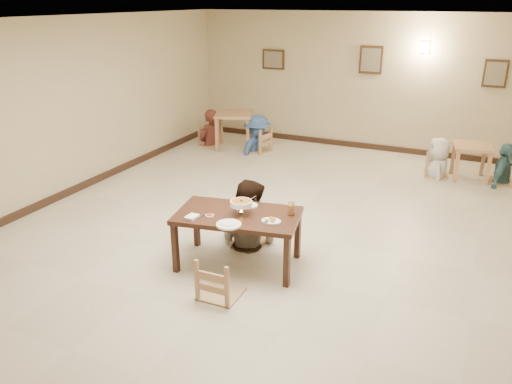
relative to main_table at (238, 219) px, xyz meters
The scene contains 31 objects.
floor 1.27m from the main_table, 82.32° to the left, with size 10.00×10.00×0.00m, color beige.
ceiling 2.60m from the main_table, 82.32° to the left, with size 10.00×10.00×0.00m, color silver.
wall_back 6.15m from the main_table, 88.62° to the left, with size 10.00×10.00×0.00m, color #C8B68E.
wall_left 4.09m from the main_table, 164.28° to the left, with size 10.00×10.00×0.00m, color #C8B68E.
baseboard_back 6.08m from the main_table, 88.62° to the left, with size 8.00×0.06×0.12m, color black.
baseboard_left 4.02m from the main_table, 164.16° to the left, with size 0.06×10.00×0.12m, color black.
picture_a 6.50m from the main_table, 108.77° to the left, with size 0.55×0.04×0.45m.
picture_b 6.20m from the main_table, 87.66° to the left, with size 0.50×0.04×0.60m.
picture_c 6.75m from the main_table, 65.55° to the left, with size 0.45×0.04×0.55m.
wall_sconce 6.41m from the main_table, 77.44° to the left, with size 0.16×0.05×0.22m, color #FFD88C.
main_table is the anchor object (origin of this frame).
chair_far 0.74m from the main_table, 100.06° to the left, with size 0.45×0.45×0.95m.
chair_near 0.76m from the main_table, 79.58° to the right, with size 0.46×0.46×0.98m.
main_diner 0.71m from the main_table, 103.86° to the left, with size 0.92×0.72×1.89m, color gray.
curry_warmer 0.23m from the main_table, ahead, with size 0.31×0.27×0.25m.
rice_plate_far 0.30m from the main_table, 89.41° to the left, with size 0.28×0.28×0.06m.
rice_plate_near 0.38m from the main_table, 80.56° to the right, with size 0.30×0.30×0.07m.
fried_plate 0.50m from the main_table, ahead, with size 0.24×0.24×0.05m.
chili_dish 0.37m from the main_table, 141.57° to the right, with size 0.11×0.11×0.02m.
napkin_cutlery 0.58m from the main_table, 141.92° to the right, with size 0.17×0.25×0.03m.
drink_glass 0.69m from the main_table, 21.36° to the left, with size 0.08×0.08×0.17m.
bg_table_left 5.45m from the main_table, 117.39° to the left, with size 1.06×1.06×0.82m.
bg_table_right 5.45m from the main_table, 62.00° to the left, with size 0.79×0.79×0.68m.
bg_chair_ll 5.70m from the main_table, 123.15° to the left, with size 0.41×0.41×0.88m.
bg_chair_lr 5.14m from the main_table, 111.66° to the left, with size 0.51×0.51×1.08m.
bg_chair_rl 5.14m from the main_table, 67.35° to the left, with size 0.44×0.44×0.93m.
bg_chair_rr 5.76m from the main_table, 56.96° to the left, with size 0.50×0.50×1.06m.
bg_diner_a 5.70m from the main_table, 123.15° to the left, with size 0.63×0.41×1.72m, color #56241D.
bg_diner_b 5.14m from the main_table, 111.66° to the left, with size 1.08×0.62×1.68m, color #3B62A3.
bg_diner_c 5.14m from the main_table, 67.35° to the left, with size 0.75×0.49×1.53m, color silver.
bg_diner_d 5.76m from the main_table, 56.96° to the left, with size 0.90×0.37×1.53m, color teal.
Camera 1 is at (2.45, -6.22, 3.26)m, focal length 35.00 mm.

